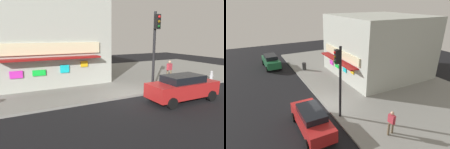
{
  "view_description": "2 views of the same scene",
  "coord_description": "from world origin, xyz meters",
  "views": [
    {
      "loc": [
        -6.91,
        -10.46,
        3.93
      ],
      "look_at": [
        -1.02,
        1.1,
        1.4
      ],
      "focal_mm": 32.14,
      "sensor_mm": 36.0,
      "label": 1
    },
    {
      "loc": [
        12.35,
        -5.15,
        8.26
      ],
      "look_at": [
        -1.67,
        2.13,
        1.95
      ],
      "focal_mm": 29.81,
      "sensor_mm": 36.0,
      "label": 2
    }
  ],
  "objects": [
    {
      "name": "parked_car_green",
      "position": [
        -12.42,
        -2.22,
        0.86
      ],
      "size": [
        4.41,
        2.01,
        1.66
      ],
      "color": "#1E6038",
      "rests_on": "ground_plane"
    },
    {
      "name": "traffic_light",
      "position": [
        1.88,
        0.37,
        3.56
      ],
      "size": [
        0.32,
        0.58,
        5.36
      ],
      "color": "black",
      "rests_on": "sidewalk"
    },
    {
      "name": "ground_plane",
      "position": [
        0.0,
        0.0,
        0.0
      ],
      "size": [
        52.29,
        52.29,
        0.0
      ],
      "primitive_type": "plane",
      "color": "black"
    },
    {
      "name": "sidewalk",
      "position": [
        0.0,
        6.96,
        0.07
      ],
      "size": [
        34.86,
        13.91,
        0.14
      ],
      "primitive_type": "cube",
      "color": "gray",
      "rests_on": "ground_plane"
    },
    {
      "name": "corner_building",
      "position": [
        -4.33,
        8.61,
        3.46
      ],
      "size": [
        9.39,
        10.31,
        6.65
      ],
      "color": "#ADB2A8",
      "rests_on": "sidewalk"
    },
    {
      "name": "trash_can",
      "position": [
        -9.05,
        1.21,
        0.6
      ],
      "size": [
        0.49,
        0.49,
        0.92
      ],
      "primitive_type": "cylinder",
      "color": "#2D2D2D",
      "rests_on": "sidewalk"
    },
    {
      "name": "pedestrian",
      "position": [
        5.17,
        2.41,
        1.07
      ],
      "size": [
        0.6,
        0.54,
        1.69
      ],
      "color": "brown",
      "rests_on": "sidewalk"
    },
    {
      "name": "parked_car_red",
      "position": [
        2.26,
        -1.9,
        0.84
      ],
      "size": [
        4.49,
        1.96,
        1.6
      ],
      "color": "#AD1E1E",
      "rests_on": "ground_plane"
    }
  ]
}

